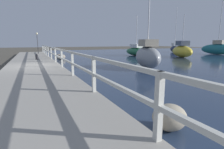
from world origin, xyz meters
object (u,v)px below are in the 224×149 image
sailboat_navy (175,48)px  sailboat_yellow (182,51)px  mooring_bollard (37,57)px  sailboat_gray (147,56)px  dock_lamp (37,38)px  sailboat_green (136,51)px  sailboat_teal (218,49)px

sailboat_navy → sailboat_yellow: 11.72m
mooring_bollard → sailboat_gray: bearing=-41.4°
dock_lamp → sailboat_green: sailboat_green is taller
sailboat_navy → sailboat_gray: bearing=-115.0°
mooring_bollard → sailboat_green: sailboat_green is taller
sailboat_navy → sailboat_gray: (-17.02, -14.83, 0.15)m
dock_lamp → sailboat_yellow: 18.52m
sailboat_navy → sailboat_green: bearing=-134.9°
dock_lamp → sailboat_yellow: (16.13, -8.96, -1.59)m
mooring_bollard → sailboat_teal: sailboat_teal is taller
sailboat_navy → sailboat_green: (-11.28, -4.36, -0.08)m
sailboat_gray → sailboat_teal: 19.79m
dock_lamp → sailboat_teal: bearing=-16.6°
sailboat_yellow → sailboat_teal: (8.89, 1.49, 0.06)m
sailboat_gray → sailboat_teal: sailboat_teal is taller
sailboat_navy → sailboat_teal: (1.35, -7.47, 0.16)m
sailboat_gray → sailboat_teal: (18.37, 7.36, 0.00)m
sailboat_green → sailboat_teal: size_ratio=0.65×
mooring_bollard → sailboat_yellow: sailboat_yellow is taller
sailboat_yellow → sailboat_green: (-3.74, 4.60, -0.17)m
sailboat_navy → sailboat_yellow: (-7.55, -8.96, 0.09)m
mooring_bollard → sailboat_green: 13.51m
sailboat_navy → sailboat_gray: sailboat_navy is taller
sailboat_navy → sailboat_yellow: bearing=-106.2°
sailboat_green → sailboat_navy: bearing=18.1°
mooring_bollard → sailboat_teal: 25.50m
mooring_bollard → sailboat_gray: size_ratio=0.07×
sailboat_green → sailboat_teal: sailboat_teal is taller
sailboat_green → sailboat_gray: 11.94m
sailboat_gray → sailboat_navy: bearing=57.8°
sailboat_yellow → dock_lamp: bearing=173.4°
sailboat_green → sailboat_gray: size_ratio=0.76×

